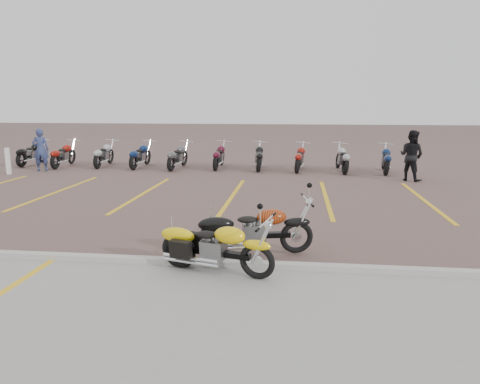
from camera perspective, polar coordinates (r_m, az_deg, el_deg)
The scene contains 10 objects.
ground at distance 9.83m, azimuth -4.08°, elevation -5.02°, with size 100.00×100.00×0.00m, color brown.
concrete_apron at distance 5.78m, azimuth -12.96°, elevation -17.09°, with size 60.00×5.00×0.01m, color #9E9B93.
curb at distance 7.95m, azimuth -6.85°, elevation -8.50°, with size 60.00×0.18×0.12m, color #ADAAA3.
parking_stripes at distance 13.67m, azimuth -0.91°, elevation -0.45°, with size 38.00×5.50×0.01m, color gold, non-canonical shape.
yellow_cruiser at distance 7.48m, azimuth -3.16°, elevation -6.93°, with size 1.93×0.68×0.81m.
flame_cruiser at distance 8.30m, azimuth 1.64°, elevation -4.97°, with size 2.04×0.59×0.85m.
person_a at distance 20.14m, azimuth -23.13°, elevation 4.76°, with size 0.62×0.40×1.69m, color navy.
person_b at distance 17.26m, azimuth 20.17°, elevation 4.19°, with size 0.85×0.66×1.75m, color black.
bollard at distance 19.78m, azimuth -26.43°, elevation 3.39°, with size 0.15×0.15×1.00m, color white.
bg_bike_row at distance 19.33m, azimuth -5.16°, elevation 4.48°, with size 15.50×2.00×1.10m.
Camera 1 is at (1.82, -9.28, 2.69)m, focal length 35.00 mm.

